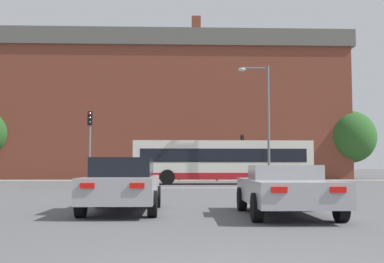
{
  "coord_description": "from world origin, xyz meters",
  "views": [
    {
      "loc": [
        -0.64,
        -4.65,
        1.21
      ],
      "look_at": [
        0.57,
        28.64,
        3.63
      ],
      "focal_mm": 45.0,
      "sensor_mm": 36.0,
      "label": 1
    }
  ],
  "objects_px": {
    "traffic_light_far_right": "(242,149)",
    "pedestrian_walking_east": "(179,168)",
    "car_saloon_left": "(123,184)",
    "street_lamp_junction": "(263,113)",
    "car_roadster_right": "(285,189)",
    "pedestrian_waiting": "(217,168)",
    "traffic_light_near_left": "(90,136)",
    "bus_crossing_lead": "(222,161)"
  },
  "relations": [
    {
      "from": "traffic_light_far_right",
      "to": "pedestrian_walking_east",
      "type": "relative_size",
      "value": 2.18
    },
    {
      "from": "car_saloon_left",
      "to": "street_lamp_junction",
      "type": "relative_size",
      "value": 0.58
    },
    {
      "from": "traffic_light_far_right",
      "to": "pedestrian_walking_east",
      "type": "bearing_deg",
      "value": 161.69
    },
    {
      "from": "car_roadster_right",
      "to": "street_lamp_junction",
      "type": "height_order",
      "value": "street_lamp_junction"
    },
    {
      "from": "pedestrian_waiting",
      "to": "traffic_light_far_right",
      "type": "bearing_deg",
      "value": -128.27
    },
    {
      "from": "traffic_light_near_left",
      "to": "pedestrian_waiting",
      "type": "height_order",
      "value": "traffic_light_near_left"
    },
    {
      "from": "street_lamp_junction",
      "to": "pedestrian_walking_east",
      "type": "distance_m",
      "value": 13.41
    },
    {
      "from": "car_roadster_right",
      "to": "street_lamp_junction",
      "type": "xyz_separation_m",
      "value": [
        2.99,
        18.78,
        4.02
      ]
    },
    {
      "from": "bus_crossing_lead",
      "to": "pedestrian_waiting",
      "type": "xyz_separation_m",
      "value": [
        0.36,
        8.0,
        -0.49
      ]
    },
    {
      "from": "car_saloon_left",
      "to": "traffic_light_far_right",
      "type": "height_order",
      "value": "traffic_light_far_right"
    },
    {
      "from": "bus_crossing_lead",
      "to": "street_lamp_junction",
      "type": "height_order",
      "value": "street_lamp_junction"
    },
    {
      "from": "car_saloon_left",
      "to": "traffic_light_near_left",
      "type": "xyz_separation_m",
      "value": [
        -3.5,
        14.79,
        2.19
      ]
    },
    {
      "from": "pedestrian_walking_east",
      "to": "car_saloon_left",
      "type": "bearing_deg",
      "value": 22.99
    },
    {
      "from": "traffic_light_far_right",
      "to": "street_lamp_junction",
      "type": "bearing_deg",
      "value": -90.15
    },
    {
      "from": "street_lamp_junction",
      "to": "pedestrian_waiting",
      "type": "height_order",
      "value": "street_lamp_junction"
    },
    {
      "from": "car_saloon_left",
      "to": "street_lamp_junction",
      "type": "bearing_deg",
      "value": 68.08
    },
    {
      "from": "street_lamp_junction",
      "to": "pedestrian_walking_east",
      "type": "relative_size",
      "value": 4.3
    },
    {
      "from": "bus_crossing_lead",
      "to": "pedestrian_walking_east",
      "type": "bearing_deg",
      "value": 16.66
    },
    {
      "from": "bus_crossing_lead",
      "to": "pedestrian_waiting",
      "type": "height_order",
      "value": "bus_crossing_lead"
    },
    {
      "from": "bus_crossing_lead",
      "to": "traffic_light_near_left",
      "type": "distance_m",
      "value": 9.73
    },
    {
      "from": "car_saloon_left",
      "to": "traffic_light_near_left",
      "type": "distance_m",
      "value": 15.36
    },
    {
      "from": "car_roadster_right",
      "to": "traffic_light_far_right",
      "type": "bearing_deg",
      "value": 85.19
    },
    {
      "from": "pedestrian_walking_east",
      "to": "pedestrian_waiting",
      "type": "bearing_deg",
      "value": 91.61
    },
    {
      "from": "pedestrian_walking_east",
      "to": "traffic_light_near_left",
      "type": "bearing_deg",
      "value": 6.61
    },
    {
      "from": "car_saloon_left",
      "to": "pedestrian_walking_east",
      "type": "xyz_separation_m",
      "value": [
        1.79,
        29.45,
        0.32
      ]
    },
    {
      "from": "car_saloon_left",
      "to": "bus_crossing_lead",
      "type": "xyz_separation_m",
      "value": [
        4.63,
        19.96,
        0.83
      ]
    },
    {
      "from": "traffic_light_far_right",
      "to": "street_lamp_junction",
      "type": "relative_size",
      "value": 0.51
    },
    {
      "from": "pedestrian_waiting",
      "to": "pedestrian_walking_east",
      "type": "height_order",
      "value": "pedestrian_waiting"
    },
    {
      "from": "car_saloon_left",
      "to": "traffic_light_far_right",
      "type": "distance_m",
      "value": 28.65
    },
    {
      "from": "bus_crossing_lead",
      "to": "traffic_light_far_right",
      "type": "distance_m",
      "value": 8.18
    },
    {
      "from": "car_roadster_right",
      "to": "pedestrian_walking_east",
      "type": "bearing_deg",
      "value": 95.51
    },
    {
      "from": "bus_crossing_lead",
      "to": "pedestrian_walking_east",
      "type": "relative_size",
      "value": 6.7
    },
    {
      "from": "car_roadster_right",
      "to": "street_lamp_junction",
      "type": "relative_size",
      "value": 0.58
    },
    {
      "from": "traffic_light_far_right",
      "to": "pedestrian_waiting",
      "type": "distance_m",
      "value": 2.66
    },
    {
      "from": "pedestrian_walking_east",
      "to": "street_lamp_junction",
      "type": "bearing_deg",
      "value": 50.73
    },
    {
      "from": "bus_crossing_lead",
      "to": "pedestrian_walking_east",
      "type": "height_order",
      "value": "bus_crossing_lead"
    },
    {
      "from": "bus_crossing_lead",
      "to": "street_lamp_junction",
      "type": "xyz_separation_m",
      "value": [
        2.47,
        -2.29,
        3.1
      ]
    },
    {
      "from": "street_lamp_junction",
      "to": "car_saloon_left",
      "type": "bearing_deg",
      "value": -111.88
    },
    {
      "from": "traffic_light_near_left",
      "to": "pedestrian_waiting",
      "type": "xyz_separation_m",
      "value": [
        8.49,
        13.18,
        -1.85
      ]
    },
    {
      "from": "bus_crossing_lead",
      "to": "car_roadster_right",
      "type": "bearing_deg",
      "value": 178.59
    },
    {
      "from": "pedestrian_walking_east",
      "to": "car_roadster_right",
      "type": "bearing_deg",
      "value": 30.81
    },
    {
      "from": "car_roadster_right",
      "to": "bus_crossing_lead",
      "type": "height_order",
      "value": "bus_crossing_lead"
    }
  ]
}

